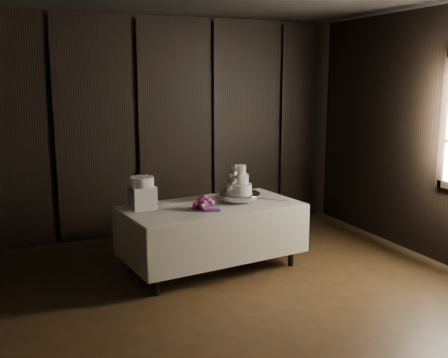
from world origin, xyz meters
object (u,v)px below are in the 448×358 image
wedding_cake (238,182)px  small_cake (142,182)px  bouquet (204,204)px  box_pedestal (142,198)px  display_table (212,234)px  cake_stand (240,197)px

wedding_cake → small_cake: (-1.11, 0.09, 0.08)m
bouquet → small_cake: 0.72m
wedding_cake → small_cake: wedding_cake is taller
box_pedestal → bouquet: bearing=-24.0°
display_table → bouquet: bouquet is taller
wedding_cake → display_table: bearing=171.2°
display_table → small_cake: small_cake is taller
cake_stand → box_pedestal: (-1.14, 0.07, 0.08)m
bouquet → box_pedestal: size_ratio=1.47×
display_table → small_cake: (-0.76, 0.14, 0.65)m
wedding_cake → small_cake: bearing=157.9°
bouquet → small_cake: (-0.62, 0.27, 0.24)m
box_pedestal → small_cake: 0.18m
wedding_cake → bouquet: (-0.50, -0.19, -0.16)m
display_table → cake_stand: (0.38, 0.07, 0.39)m
cake_stand → wedding_cake: wedding_cake is taller
small_cake → wedding_cake: bearing=-4.5°
cake_stand → box_pedestal: bearing=176.3°
display_table → wedding_cake: wedding_cake is taller
cake_stand → bouquet: (-0.52, -0.20, 0.02)m
display_table → bouquet: 0.45m
display_table → bouquet: size_ratio=5.51×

